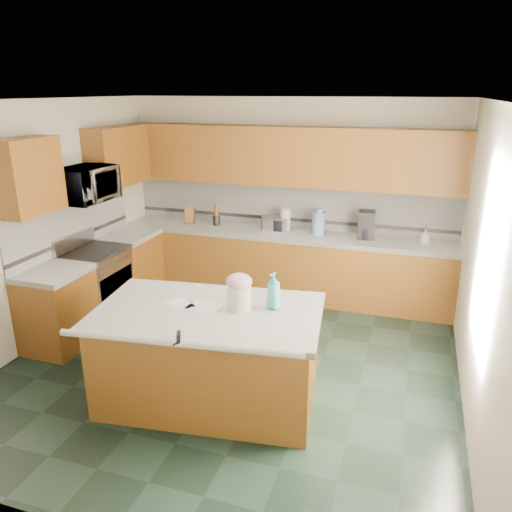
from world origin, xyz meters
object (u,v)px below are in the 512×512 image
(treat_jar, at_px, (239,297))
(island_base, at_px, (210,358))
(knife_block, at_px, (190,215))
(island_top, at_px, (208,313))
(coffee_maker, at_px, (366,225))
(soap_bottle_island, at_px, (274,291))
(toaster_oven, at_px, (274,224))

(treat_jar, bearing_deg, island_base, -141.99)
(island_base, bearing_deg, knife_block, 111.10)
(island_top, distance_m, coffee_maker, 2.95)
(soap_bottle_island, distance_m, coffee_maker, 2.58)
(island_top, relative_size, coffee_maker, 5.55)
(island_base, relative_size, island_top, 0.95)
(island_top, xyz_separation_m, treat_jar, (0.26, 0.10, 0.14))
(knife_block, relative_size, toaster_oven, 0.72)
(island_top, distance_m, knife_block, 3.07)
(treat_jar, distance_m, toaster_oven, 2.63)
(treat_jar, height_order, toaster_oven, treat_jar)
(toaster_oven, relative_size, coffee_maker, 0.92)
(knife_block, distance_m, toaster_oven, 1.28)
(island_top, relative_size, treat_jar, 8.88)
(island_top, relative_size, soap_bottle_island, 5.94)
(island_top, bearing_deg, knife_block, 111.10)
(island_base, height_order, island_top, island_top)
(treat_jar, relative_size, knife_block, 0.95)
(toaster_oven, height_order, coffee_maker, coffee_maker)
(soap_bottle_island, bearing_deg, island_base, -141.87)
(toaster_oven, distance_m, coffee_maker, 1.25)
(knife_block, bearing_deg, island_base, -74.85)
(toaster_oven, bearing_deg, knife_block, 160.31)
(island_base, bearing_deg, soap_bottle_island, 14.16)
(soap_bottle_island, bearing_deg, knife_block, 145.62)
(treat_jar, distance_m, coffee_maker, 2.76)
(treat_jar, relative_size, coffee_maker, 0.62)
(island_base, bearing_deg, treat_jar, 14.81)
(island_top, distance_m, toaster_oven, 2.71)
(island_base, bearing_deg, island_top, -7.06)
(soap_bottle_island, xyz_separation_m, toaster_oven, (-0.71, 2.49, -0.07))
(island_top, relative_size, knife_block, 8.39)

